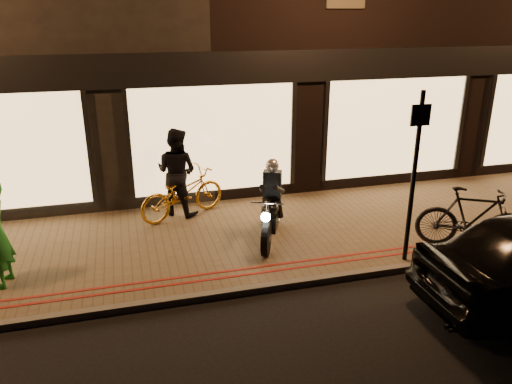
{
  "coord_description": "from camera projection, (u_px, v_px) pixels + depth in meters",
  "views": [
    {
      "loc": [
        -1.95,
        -6.74,
        4.3
      ],
      "look_at": [
        0.37,
        1.74,
        1.1
      ],
      "focal_mm": 35.0,
      "sensor_mm": 36.0,
      "label": 1
    }
  ],
  "objects": [
    {
      "name": "bicycle_gold",
      "position": [
        182.0,
        193.0,
        10.61
      ],
      "size": [
        2.1,
        1.45,
        1.05
      ],
      "primitive_type": "imported",
      "rotation": [
        0.0,
        0.0,
        1.99
      ],
      "color": "orange",
      "rests_on": "sidewalk"
    },
    {
      "name": "kerb_stone",
      "position": [
        262.0,
        289.0,
        8.09
      ],
      "size": [
        50.0,
        0.14,
        0.12
      ],
      "primitive_type": "cube",
      "color": "#59544C",
      "rests_on": "ground"
    },
    {
      "name": "bicycle_dark",
      "position": [
        472.0,
        219.0,
        9.14
      ],
      "size": [
        2.0,
        1.46,
        1.19
      ],
      "primitive_type": "imported",
      "rotation": [
        0.0,
        0.0,
        1.06
      ],
      "color": "black",
      "rests_on": "sidewalk"
    },
    {
      "name": "sign_post",
      "position": [
        415.0,
        170.0,
        8.35
      ],
      "size": [
        0.35,
        0.08,
        3.0
      ],
      "rotation": [
        0.0,
        0.0,
        0.01
      ],
      "color": "black",
      "rests_on": "sidewalk"
    },
    {
      "name": "motorcycle",
      "position": [
        271.0,
        209.0,
        9.52
      ],
      "size": [
        0.94,
        1.82,
        1.59
      ],
      "rotation": [
        0.0,
        0.0,
        -0.42
      ],
      "color": "black",
      "rests_on": "sidewalk"
    },
    {
      "name": "person_dark",
      "position": [
        177.0,
        172.0,
        10.62
      ],
      "size": [
        1.17,
        1.13,
        1.9
      ],
      "primitive_type": "imported",
      "rotation": [
        0.0,
        0.0,
        2.49
      ],
      "color": "black",
      "rests_on": "sidewalk"
    },
    {
      "name": "ground",
      "position": [
        262.0,
        293.0,
        8.07
      ],
      "size": [
        90.0,
        90.0,
        0.0
      ],
      "primitive_type": "plane",
      "color": "black",
      "rests_on": "ground"
    },
    {
      "name": "red_kerb_lines",
      "position": [
        254.0,
        271.0,
        8.52
      ],
      "size": [
        50.0,
        0.26,
        0.01
      ],
      "color": "maroon",
      "rests_on": "sidewalk"
    },
    {
      "name": "sidewalk",
      "position": [
        235.0,
        239.0,
        9.86
      ],
      "size": [
        50.0,
        4.0,
        0.12
      ],
      "primitive_type": "cube",
      "color": "brown",
      "rests_on": "ground"
    },
    {
      "name": "building_row",
      "position": [
        179.0,
        13.0,
        14.76
      ],
      "size": [
        48.0,
        10.11,
        8.5
      ],
      "color": "black",
      "rests_on": "ground"
    }
  ]
}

